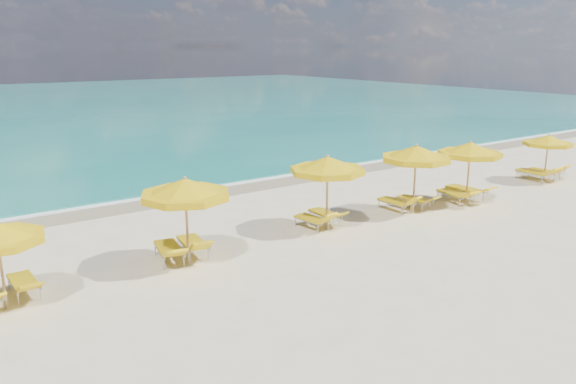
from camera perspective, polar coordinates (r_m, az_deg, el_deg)
ground_plane at (r=18.45m, az=2.70°, el=-4.57°), size 120.00×120.00×0.00m
ocean at (r=62.94m, az=-25.48°, el=7.67°), size 120.00×80.00×0.30m
wet_sand_band at (r=24.46m, az=-8.00°, el=0.12°), size 120.00×2.60×0.01m
foam_line at (r=25.15m, az=-8.84°, el=0.49°), size 120.00×1.20×0.03m
whitecap_near at (r=31.67m, az=-25.94°, el=2.09°), size 14.00×0.36×0.05m
whitecap_far at (r=42.55m, az=-8.77°, el=6.24°), size 18.00×0.30×0.05m
umbrella_3 at (r=15.80m, az=-10.39°, el=0.25°), size 2.68×2.68×2.58m
umbrella_4 at (r=18.74m, az=4.04°, el=2.68°), size 2.67×2.67×2.57m
umbrella_5 at (r=21.10m, az=12.88°, el=3.77°), size 3.34×3.34×2.61m
umbrella_6 at (r=23.08m, az=18.02°, el=4.09°), size 2.76×2.76×2.50m
umbrella_7 at (r=28.27m, az=24.93°, el=4.73°), size 2.65×2.65×2.20m
lounger_2_right at (r=15.68m, az=-25.21°, el=-8.75°), size 0.61×1.76×0.68m
lounger_3_left at (r=16.68m, az=-11.96°, el=-6.16°), size 0.99×2.01×0.77m
lounger_3_right at (r=17.02m, az=-9.61°, el=-5.62°), size 0.90×1.94×0.80m
lounger_4_left at (r=19.20m, az=2.51°, el=-3.15°), size 0.74×1.67×0.76m
lounger_4_right at (r=19.87m, az=3.78°, el=-2.57°), size 0.61×1.72×0.64m
lounger_5_left at (r=21.60m, az=10.89°, el=-1.35°), size 0.65×1.76×0.78m
lounger_5_right at (r=22.18m, az=12.76°, el=-1.07°), size 0.77×1.73×0.65m
lounger_6_left at (r=23.28m, az=16.56°, el=-0.52°), size 0.89×1.96×0.74m
lounger_6_right at (r=23.98m, az=17.62°, el=-0.13°), size 0.72×2.07×0.76m
lounger_7_left at (r=28.39m, az=23.73°, el=1.53°), size 0.67×1.96×0.85m
lounger_7_right at (r=28.99m, az=24.64°, el=1.66°), size 0.78×1.86×0.86m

